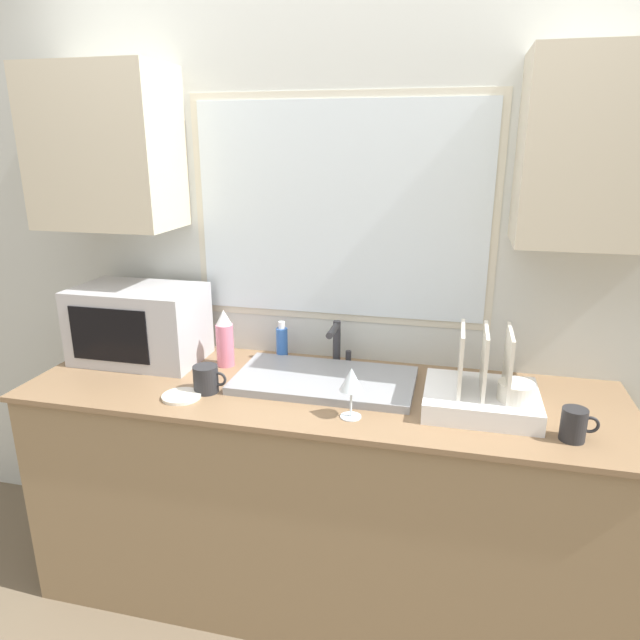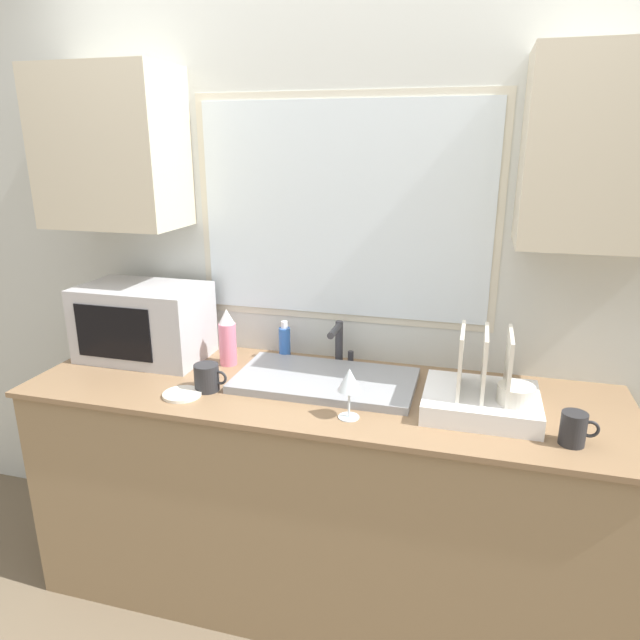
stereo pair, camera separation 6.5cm
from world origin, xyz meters
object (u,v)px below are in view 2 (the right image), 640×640
object	(u,v)px
microwave	(144,322)
wine_glass	(349,381)
soap_bottle	(285,343)
mug_near_sink	(207,377)
spray_bottle	(228,338)
dish_rack	(484,396)
faucet	(339,340)

from	to	relation	value
microwave	wine_glass	world-z (taller)	microwave
soap_bottle	mug_near_sink	size ratio (longest dim) A/B	1.33
spray_bottle	soap_bottle	xyz separation A→B (m)	(0.21, 0.11, -0.04)
microwave	dish_rack	distance (m)	1.41
microwave	spray_bottle	xyz separation A→B (m)	(0.38, 0.01, -0.04)
soap_bottle	wine_glass	xyz separation A→B (m)	(0.38, -0.45, 0.06)
dish_rack	spray_bottle	size ratio (longest dim) A/B	1.61
dish_rack	spray_bottle	distance (m)	1.04
wine_glass	faucet	bearing A→B (deg)	107.89
spray_bottle	mug_near_sink	size ratio (longest dim) A/B	1.87
dish_rack	mug_near_sink	world-z (taller)	dish_rack
dish_rack	spray_bottle	xyz separation A→B (m)	(-1.02, 0.18, 0.05)
spray_bottle	wine_glass	world-z (taller)	spray_bottle
spray_bottle	wine_glass	size ratio (longest dim) A/B	1.35
spray_bottle	soap_bottle	bearing A→B (deg)	28.30
mug_near_sink	soap_bottle	bearing A→B (deg)	64.87
spray_bottle	soap_bottle	world-z (taller)	spray_bottle
faucet	soap_bottle	xyz separation A→B (m)	(-0.24, 0.01, -0.04)
faucet	mug_near_sink	world-z (taller)	faucet
microwave	spray_bottle	distance (m)	0.38
spray_bottle	mug_near_sink	bearing A→B (deg)	-82.79
spray_bottle	soap_bottle	distance (m)	0.24
dish_rack	mug_near_sink	bearing A→B (deg)	-175.06
microwave	spray_bottle	world-z (taller)	microwave
soap_bottle	faucet	bearing A→B (deg)	-2.22
microwave	mug_near_sink	size ratio (longest dim) A/B	4.07
wine_glass	mug_near_sink	bearing A→B (deg)	172.20
dish_rack	spray_bottle	bearing A→B (deg)	170.19
dish_rack	spray_bottle	world-z (taller)	dish_rack
microwave	dish_rack	size ratio (longest dim) A/B	1.35
mug_near_sink	wine_glass	distance (m)	0.57
microwave	soap_bottle	world-z (taller)	microwave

